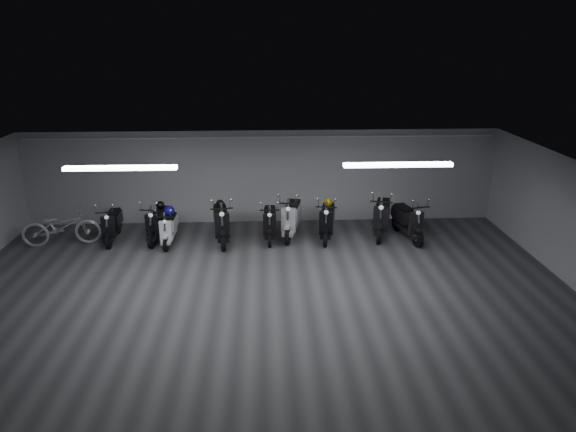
{
  "coord_description": "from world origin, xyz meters",
  "views": [
    {
      "loc": [
        0.08,
        -9.79,
        5.46
      ],
      "look_at": [
        0.66,
        2.5,
        1.05
      ],
      "focal_mm": 31.94,
      "sensor_mm": 36.0,
      "label": 1
    }
  ],
  "objects_px": {
    "helmet_3": "(220,204)",
    "scooter_6": "(291,212)",
    "scooter_5": "(270,217)",
    "scooter_2": "(169,223)",
    "scooter_7": "(327,215)",
    "helmet_2": "(328,202)",
    "bicycle": "(61,222)",
    "scooter_1": "(158,217)",
    "scooter_9": "(408,215)",
    "scooter_0": "(112,219)",
    "scooter_8": "(382,210)",
    "scooter_3": "(221,217)",
    "helmet_0": "(160,205)",
    "helmet_1": "(169,211)"
  },
  "relations": [
    {
      "from": "scooter_2",
      "to": "scooter_7",
      "type": "xyz_separation_m",
      "value": [
        4.35,
        0.2,
        0.1
      ]
    },
    {
      "from": "scooter_7",
      "to": "scooter_3",
      "type": "bearing_deg",
      "value": -167.55
    },
    {
      "from": "scooter_9",
      "to": "scooter_5",
      "type": "bearing_deg",
      "value": 165.72
    },
    {
      "from": "scooter_3",
      "to": "helmet_3",
      "type": "height_order",
      "value": "scooter_3"
    },
    {
      "from": "scooter_5",
      "to": "scooter_7",
      "type": "height_order",
      "value": "scooter_7"
    },
    {
      "from": "scooter_6",
      "to": "scooter_9",
      "type": "distance_m",
      "value": 3.25
    },
    {
      "from": "scooter_2",
      "to": "scooter_8",
      "type": "xyz_separation_m",
      "value": [
        5.91,
        0.36,
        0.15
      ]
    },
    {
      "from": "scooter_0",
      "to": "bicycle",
      "type": "bearing_deg",
      "value": -172.47
    },
    {
      "from": "scooter_0",
      "to": "helmet_1",
      "type": "height_order",
      "value": "scooter_0"
    },
    {
      "from": "scooter_3",
      "to": "scooter_5",
      "type": "distance_m",
      "value": 1.34
    },
    {
      "from": "scooter_1",
      "to": "scooter_9",
      "type": "height_order",
      "value": "scooter_9"
    },
    {
      "from": "scooter_6",
      "to": "bicycle",
      "type": "bearing_deg",
      "value": -164.53
    },
    {
      "from": "scooter_3",
      "to": "helmet_3",
      "type": "bearing_deg",
      "value": 90.0
    },
    {
      "from": "helmet_0",
      "to": "scooter_9",
      "type": "bearing_deg",
      "value": -3.99
    },
    {
      "from": "scooter_9",
      "to": "helmet_3",
      "type": "xyz_separation_m",
      "value": [
        -5.21,
        0.3,
        0.32
      ]
    },
    {
      "from": "scooter_0",
      "to": "scooter_3",
      "type": "height_order",
      "value": "scooter_3"
    },
    {
      "from": "scooter_5",
      "to": "scooter_7",
      "type": "relative_size",
      "value": 0.93
    },
    {
      "from": "scooter_5",
      "to": "helmet_3",
      "type": "distance_m",
      "value": 1.42
    },
    {
      "from": "scooter_5",
      "to": "scooter_2",
      "type": "bearing_deg",
      "value": -174.0
    },
    {
      "from": "scooter_0",
      "to": "helmet_3",
      "type": "bearing_deg",
      "value": -1.38
    },
    {
      "from": "helmet_1",
      "to": "helmet_2",
      "type": "relative_size",
      "value": 1.23
    },
    {
      "from": "bicycle",
      "to": "helmet_2",
      "type": "xyz_separation_m",
      "value": [
        7.28,
        0.4,
        0.33
      ]
    },
    {
      "from": "scooter_6",
      "to": "helmet_0",
      "type": "xyz_separation_m",
      "value": [
        -3.66,
        0.13,
        0.21
      ]
    },
    {
      "from": "scooter_0",
      "to": "helmet_0",
      "type": "height_order",
      "value": "scooter_0"
    },
    {
      "from": "helmet_1",
      "to": "helmet_2",
      "type": "bearing_deg",
      "value": 3.09
    },
    {
      "from": "helmet_1",
      "to": "helmet_3",
      "type": "height_order",
      "value": "helmet_3"
    },
    {
      "from": "bicycle",
      "to": "helmet_3",
      "type": "distance_m",
      "value": 4.29
    },
    {
      "from": "scooter_1",
      "to": "scooter_8",
      "type": "relative_size",
      "value": 0.88
    },
    {
      "from": "scooter_6",
      "to": "scooter_7",
      "type": "distance_m",
      "value": 1.01
    },
    {
      "from": "scooter_3",
      "to": "scooter_8",
      "type": "distance_m",
      "value": 4.51
    },
    {
      "from": "scooter_1",
      "to": "scooter_5",
      "type": "xyz_separation_m",
      "value": [
        3.08,
        -0.08,
        -0.01
      ]
    },
    {
      "from": "scooter_5",
      "to": "bicycle",
      "type": "relative_size",
      "value": 0.86
    },
    {
      "from": "scooter_2",
      "to": "helmet_1",
      "type": "height_order",
      "value": "scooter_2"
    },
    {
      "from": "scooter_6",
      "to": "scooter_2",
      "type": "bearing_deg",
      "value": -160.73
    },
    {
      "from": "helmet_3",
      "to": "scooter_6",
      "type": "bearing_deg",
      "value": 1.47
    },
    {
      "from": "scooter_7",
      "to": "helmet_2",
      "type": "xyz_separation_m",
      "value": [
        0.05,
        0.26,
        0.29
      ]
    },
    {
      "from": "scooter_9",
      "to": "scooter_1",
      "type": "bearing_deg",
      "value": 166.15
    },
    {
      "from": "scooter_2",
      "to": "scooter_6",
      "type": "bearing_deg",
      "value": 8.32
    },
    {
      "from": "scooter_9",
      "to": "helmet_2",
      "type": "xyz_separation_m",
      "value": [
        -2.19,
        0.39,
        0.29
      ]
    },
    {
      "from": "scooter_2",
      "to": "scooter_1",
      "type": "bearing_deg",
      "value": 138.52
    },
    {
      "from": "bicycle",
      "to": "scooter_7",
      "type": "bearing_deg",
      "value": -97.77
    },
    {
      "from": "helmet_2",
      "to": "helmet_1",
      "type": "bearing_deg",
      "value": -176.91
    },
    {
      "from": "scooter_9",
      "to": "helmet_3",
      "type": "bearing_deg",
      "value": 164.82
    },
    {
      "from": "scooter_5",
      "to": "scooter_8",
      "type": "distance_m",
      "value": 3.17
    },
    {
      "from": "scooter_5",
      "to": "helmet_2",
      "type": "distance_m",
      "value": 1.7
    },
    {
      "from": "scooter_0",
      "to": "scooter_1",
      "type": "distance_m",
      "value": 1.26
    },
    {
      "from": "scooter_5",
      "to": "scooter_3",
      "type": "bearing_deg",
      "value": -173.24
    },
    {
      "from": "scooter_1",
      "to": "scooter_7",
      "type": "height_order",
      "value": "scooter_7"
    },
    {
      "from": "scooter_2",
      "to": "scooter_5",
      "type": "height_order",
      "value": "scooter_5"
    },
    {
      "from": "bicycle",
      "to": "scooter_0",
      "type": "bearing_deg",
      "value": -88.52
    }
  ]
}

